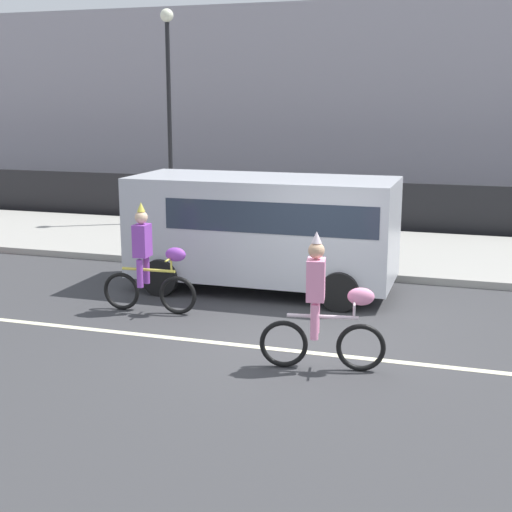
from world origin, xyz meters
The scene contains 9 objects.
ground_plane centered at (0.00, 0.00, 0.00)m, with size 80.00×80.00×0.00m, color #38383A.
road_centre_line centered at (0.00, -0.50, 0.00)m, with size 36.00×0.14×0.01m, color beige.
sidewalk_curb centered at (0.00, 6.50, 0.07)m, with size 60.00×5.00×0.15m, color #9E9B93.
fence_line centered at (0.00, 9.40, 0.70)m, with size 40.00×0.08×1.40m, color black.
building_backdrop centered at (-3.25, 18.00, 3.40)m, with size 28.00×8.00×6.80m, color #99939E.
parade_cyclist_purple centered at (-2.91, 0.67, 0.84)m, with size 1.72×0.50×1.92m.
parade_cyclist_pink centered at (0.51, -1.07, 0.84)m, with size 1.71×0.53×1.92m.
parked_van_silver centered at (-1.42, 2.70, 1.28)m, with size 5.00×2.22×2.18m.
street_lamp_post centered at (-5.95, 8.43, 3.99)m, with size 0.36×0.36×5.86m.
Camera 1 is at (2.39, -10.13, 3.62)m, focal length 50.00 mm.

